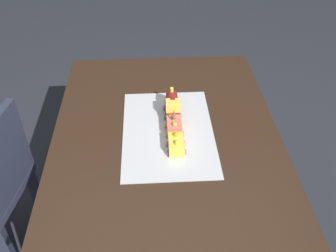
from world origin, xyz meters
The scene contains 7 objects.
ground_plane centered at (0.00, 0.00, 0.00)m, with size 8.00×8.00×0.00m, color #2D3038.
dining_table centered at (0.00, 0.00, 0.63)m, with size 1.40×1.00×0.74m.
cake_board centered at (-0.03, 0.01, 0.74)m, with size 0.60×0.40×0.00m, color silver.
cake_locomotive centered at (-0.16, 0.04, 0.79)m, with size 0.14×0.08×0.12m.
cake_car_flatbed_coral centered at (-0.03, 0.04, 0.77)m, with size 0.10×0.08×0.07m.
cake_car_gondola_lemon centered at (0.09, 0.04, 0.77)m, with size 0.10×0.08×0.07m.
birthday_candle centered at (-0.03, 0.04, 0.84)m, with size 0.01×0.01×0.05m.
Camera 1 is at (1.24, -0.06, 1.83)m, focal length 40.40 mm.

